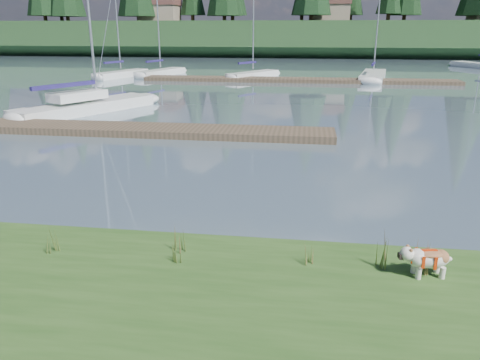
# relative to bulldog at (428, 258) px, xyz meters

# --- Properties ---
(ground) EXTENTS (200.00, 200.00, 0.00)m
(ground) POSITION_rel_bulldog_xyz_m (-4.88, 32.61, -0.68)
(ground) COLOR slate
(ground) RESTS_ON ground
(ridge) EXTENTS (200.00, 20.00, 5.00)m
(ridge) POSITION_rel_bulldog_xyz_m (-4.88, 75.61, 1.82)
(ridge) COLOR #1B3419
(ridge) RESTS_ON ground
(bulldog) EXTENTS (0.90, 0.46, 0.53)m
(bulldog) POSITION_rel_bulldog_xyz_m (0.00, 0.00, 0.00)
(bulldog) COLOR silver
(bulldog) RESTS_ON bank
(sailboat_main) EXTENTS (5.85, 8.95, 13.15)m
(sailboat_main) POSITION_rel_bulldog_xyz_m (-13.45, 16.78, -0.26)
(sailboat_main) COLOR white
(sailboat_main) RESTS_ON ground
(dock_near) EXTENTS (16.00, 2.00, 0.30)m
(dock_near) POSITION_rel_bulldog_xyz_m (-8.88, 11.61, -0.53)
(dock_near) COLOR #4C3D2C
(dock_near) RESTS_ON ground
(dock_far) EXTENTS (26.00, 2.20, 0.30)m
(dock_far) POSITION_rel_bulldog_xyz_m (-2.88, 32.61, -0.53)
(dock_far) COLOR #4C3D2C
(dock_far) RESTS_ON ground
(sailboat_bg_0) EXTENTS (3.62, 6.95, 10.14)m
(sailboat_bg_0) POSITION_rel_bulldog_xyz_m (-18.70, 34.69, -0.36)
(sailboat_bg_0) COLOR white
(sailboat_bg_0) RESTS_ON ground
(sailboat_bg_1) EXTENTS (3.59, 7.19, 10.71)m
(sailboat_bg_1) POSITION_rel_bulldog_xyz_m (-15.59, 36.70, -0.35)
(sailboat_bg_1) COLOR white
(sailboat_bg_1) RESTS_ON ground
(sailboat_bg_2) EXTENTS (4.74, 6.50, 10.38)m
(sailboat_bg_2) POSITION_rel_bulldog_xyz_m (-6.61, 35.55, -0.35)
(sailboat_bg_2) COLOR white
(sailboat_bg_2) RESTS_ON ground
(sailboat_bg_3) EXTENTS (3.49, 9.58, 13.65)m
(sailboat_bg_3) POSITION_rel_bulldog_xyz_m (3.79, 36.49, -0.36)
(sailboat_bg_3) COLOR white
(sailboat_bg_3) RESTS_ON ground
(sailboat_bg_5) EXTENTS (5.05, 8.35, 12.00)m
(sailboat_bg_5) POSITION_rel_bulldog_xyz_m (16.65, 49.70, -0.36)
(sailboat_bg_5) COLOR white
(sailboat_bg_5) RESTS_ON ground
(weed_0) EXTENTS (0.17, 0.14, 0.55)m
(weed_0) POSITION_rel_bulldog_xyz_m (-4.37, 0.31, -0.10)
(weed_0) COLOR #475B23
(weed_0) RESTS_ON bank
(weed_1) EXTENTS (0.17, 0.14, 0.43)m
(weed_1) POSITION_rel_bulldog_xyz_m (-4.31, -0.09, -0.15)
(weed_1) COLOR #475B23
(weed_1) RESTS_ON bank
(weed_2) EXTENTS (0.17, 0.14, 0.74)m
(weed_2) POSITION_rel_bulldog_xyz_m (-0.75, 0.17, -0.02)
(weed_2) COLOR #475B23
(weed_2) RESTS_ON bank
(weed_3) EXTENTS (0.17, 0.14, 0.55)m
(weed_3) POSITION_rel_bulldog_xyz_m (-6.72, -0.06, -0.10)
(weed_3) COLOR #475B23
(weed_3) RESTS_ON bank
(weed_4) EXTENTS (0.17, 0.14, 0.40)m
(weed_4) POSITION_rel_bulldog_xyz_m (-1.97, 0.16, -0.17)
(weed_4) COLOR #475B23
(weed_4) RESTS_ON bank
(weed_5) EXTENTS (0.17, 0.14, 0.62)m
(weed_5) POSITION_rel_bulldog_xyz_m (-0.10, 0.06, -0.07)
(weed_5) COLOR #475B23
(weed_5) RESTS_ON bank
(mud_lip) EXTENTS (60.00, 0.50, 0.14)m
(mud_lip) POSITION_rel_bulldog_xyz_m (-4.88, 1.01, -0.61)
(mud_lip) COLOR #33281C
(mud_lip) RESTS_ON ground
(house_0) EXTENTS (6.30, 5.30, 4.65)m
(house_0) POSITION_rel_bulldog_xyz_m (-26.88, 72.61, 6.63)
(house_0) COLOR gray
(house_0) RESTS_ON ridge
(house_1) EXTENTS (6.30, 5.30, 4.65)m
(house_1) POSITION_rel_bulldog_xyz_m (1.12, 73.61, 6.63)
(house_1) COLOR gray
(house_1) RESTS_ON ridge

